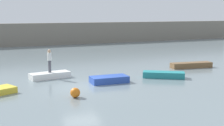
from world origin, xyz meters
TOP-DOWN VIEW (x-y plane):
  - ground_plane at (0.00, 0.00)m, footprint 120.00×120.00m
  - embankment_wall at (0.00, 29.26)m, footprint 80.00×1.20m
  - rowboat_white at (-1.27, 3.80)m, footprint 3.19×1.53m
  - rowboat_blue at (2.27, 0.48)m, footprint 2.76×1.42m
  - rowboat_teal at (6.83, 0.34)m, footprint 3.20×2.58m
  - rowboat_brown at (11.70, 3.17)m, footprint 3.98×1.52m
  - person_white_shirt at (-1.27, 3.80)m, footprint 0.32×0.32m
  - mooring_buoy at (-1.22, -2.43)m, footprint 0.60×0.60m

SIDE VIEW (x-z plane):
  - ground_plane at x=0.00m, z-range 0.00..0.00m
  - rowboat_white at x=-1.27m, z-range 0.00..0.45m
  - rowboat_teal at x=6.83m, z-range 0.00..0.47m
  - rowboat_blue at x=2.27m, z-range 0.00..0.48m
  - rowboat_brown at x=11.70m, z-range 0.00..0.49m
  - mooring_buoy at x=-1.22m, z-range 0.00..0.60m
  - person_white_shirt at x=-1.27m, z-range 0.57..2.36m
  - embankment_wall at x=0.00m, z-range 0.00..3.45m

